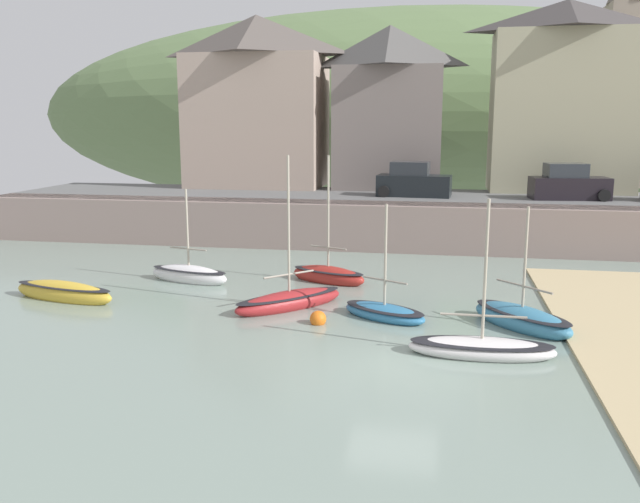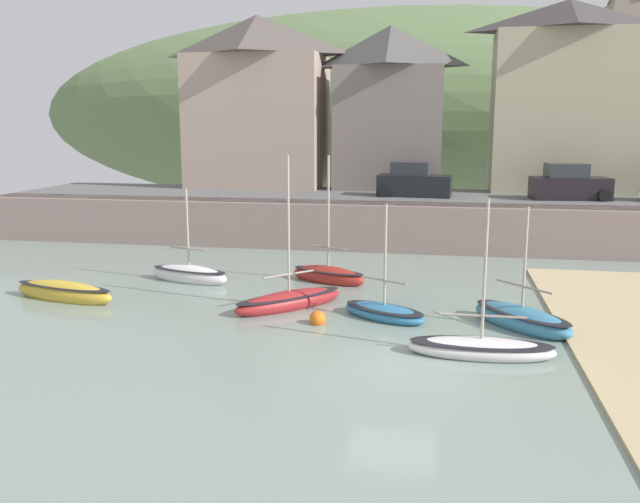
% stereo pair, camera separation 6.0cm
% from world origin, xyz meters
% --- Properties ---
extents(quay_seawall, '(48.00, 9.40, 2.40)m').
position_xyz_m(quay_seawall, '(0.00, 17.50, 1.36)').
color(quay_seawall, gray).
rests_on(quay_seawall, ground).
extents(hillside_backdrop, '(80.00, 44.00, 20.89)m').
position_xyz_m(hillside_backdrop, '(-2.16, 55.20, 7.31)').
color(hillside_backdrop, '#5E784A').
rests_on(hillside_backdrop, ground).
extents(waterfront_building_left, '(8.78, 6.03, 10.79)m').
position_xyz_m(waterfront_building_left, '(-10.72, 25.20, 7.88)').
color(waterfront_building_left, tan).
rests_on(waterfront_building_left, ground).
extents(waterfront_building_centre, '(6.86, 4.97, 9.96)m').
position_xyz_m(waterfront_building_centre, '(-2.24, 25.20, 7.48)').
color(waterfront_building_centre, slate).
rests_on(waterfront_building_centre, ground).
extents(waterfront_building_right, '(8.50, 4.63, 11.15)m').
position_xyz_m(waterfront_building_right, '(8.10, 25.20, 8.05)').
color(waterfront_building_right, tan).
rests_on(waterfront_building_right, ground).
extents(church_with_spire, '(3.00, 3.00, 15.83)m').
position_xyz_m(church_with_spire, '(12.51, 29.20, 10.54)').
color(church_with_spire, gray).
rests_on(church_with_spire, ground).
extents(sailboat_tall_mast, '(4.16, 1.36, 4.65)m').
position_xyz_m(sailboat_tall_mast, '(2.40, 1.25, 0.23)').
color(sailboat_tall_mast, silver).
rests_on(sailboat_tall_mast, ground).
extents(dinghy_open_wooden, '(4.53, 1.88, 0.93)m').
position_xyz_m(dinghy_open_wooden, '(-12.68, 4.70, 0.28)').
color(dinghy_open_wooden, gold).
rests_on(dinghy_open_wooden, ground).
extents(motorboat_with_cabin, '(3.54, 2.27, 5.43)m').
position_xyz_m(motorboat_with_cabin, '(-3.40, 9.27, 0.30)').
color(motorboat_with_cabin, '#A0251F').
rests_on(motorboat_with_cabin, ground).
extents(rowboat_small_beached, '(3.34, 2.62, 4.04)m').
position_xyz_m(rowboat_small_beached, '(-0.65, 4.47, 0.22)').
color(rowboat_small_beached, teal).
rests_on(rowboat_small_beached, ground).
extents(sailboat_nearest_shore, '(3.87, 3.97, 5.62)m').
position_xyz_m(sailboat_nearest_shore, '(-4.11, 5.13, 0.27)').
color(sailboat_nearest_shore, maroon).
rests_on(sailboat_nearest_shore, ground).
extents(sailboat_blue_trim, '(3.80, 1.91, 4.08)m').
position_xyz_m(sailboat_blue_trim, '(-9.13, 8.30, 0.29)').
color(sailboat_blue_trim, white).
rests_on(sailboat_blue_trim, ground).
extents(sailboat_white_hull, '(3.61, 3.73, 4.15)m').
position_xyz_m(sailboat_white_hull, '(3.83, 4.23, 0.29)').
color(sailboat_white_hull, teal).
rests_on(sailboat_white_hull, ground).
extents(parked_car_near_slipway, '(4.24, 2.08, 1.95)m').
position_xyz_m(parked_car_near_slipway, '(-0.43, 20.70, 3.20)').
color(parked_car_near_slipway, black).
rests_on(parked_car_near_slipway, ground).
extents(parked_car_by_wall, '(4.27, 2.16, 1.95)m').
position_xyz_m(parked_car_by_wall, '(7.95, 20.70, 3.20)').
color(parked_car_by_wall, black).
rests_on(parked_car_by_wall, ground).
extents(mooring_buoy, '(0.55, 0.55, 0.55)m').
position_xyz_m(mooring_buoy, '(-2.75, 3.42, 0.17)').
color(mooring_buoy, orange).
rests_on(mooring_buoy, ground).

